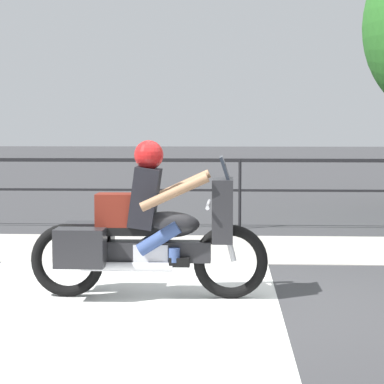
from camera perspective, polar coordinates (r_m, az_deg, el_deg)
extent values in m
plane|color=#38383A|center=(7.16, 4.24, -8.72)|extent=(120.00, 120.00, 0.00)
cube|color=#B7B2A8|center=(10.50, 3.80, -4.31)|extent=(44.00, 2.40, 0.01)
cube|color=silver|center=(7.07, -6.95, -8.90)|extent=(3.33, 6.00, 0.01)
cube|color=black|center=(12.44, 3.68, 2.42)|extent=(36.00, 0.04, 0.06)
cube|color=black|center=(12.47, 3.66, 0.13)|extent=(36.00, 0.03, 0.04)
cylinder|color=black|center=(12.47, 3.66, -0.14)|extent=(0.05, 0.05, 1.18)
torus|color=black|center=(7.42, 2.96, -5.33)|extent=(0.74, 0.11, 0.74)
torus|color=black|center=(7.59, -9.47, -5.16)|extent=(0.74, 0.11, 0.74)
cube|color=#232326|center=(7.44, -3.33, -4.52)|extent=(1.24, 0.22, 0.20)
cube|color=silver|center=(7.45, -3.08, -4.90)|extent=(0.34, 0.26, 0.26)
ellipsoid|color=#232326|center=(7.38, -1.84, -2.49)|extent=(0.63, 0.30, 0.26)
cube|color=black|center=(7.43, -4.59, -2.92)|extent=(0.72, 0.28, 0.08)
cube|color=#232326|center=(7.34, 2.35, -1.35)|extent=(0.20, 0.55, 0.61)
cube|color=#1E232B|center=(7.31, 2.52, 1.82)|extent=(0.10, 0.47, 0.24)
cylinder|color=silver|center=(7.34, 1.26, -0.96)|extent=(0.04, 0.70, 0.04)
cylinder|color=silver|center=(7.33, -4.99, -5.70)|extent=(0.89, 0.09, 0.09)
cube|color=#232326|center=(7.29, -8.51, -4.22)|extent=(0.48, 0.28, 0.37)
cube|color=#232326|center=(7.76, -7.81, -3.66)|extent=(0.48, 0.28, 0.37)
cylinder|color=silver|center=(7.37, 2.73, -3.35)|extent=(0.18, 0.06, 0.52)
cube|color=black|center=(7.38, -3.61, -0.42)|extent=(0.32, 0.36, 0.62)
sphere|color=#8C6647|center=(7.35, -3.31, 2.68)|extent=(0.23, 0.23, 0.23)
sphere|color=#B21919|center=(7.35, -3.31, 2.83)|extent=(0.29, 0.29, 0.29)
cylinder|color=#33477A|center=(7.26, -2.54, -3.57)|extent=(0.44, 0.13, 0.34)
cylinder|color=#33477A|center=(7.27, -1.36, -4.82)|extent=(0.11, 0.11, 0.14)
cube|color=black|center=(7.28, -0.96, -5.36)|extent=(0.20, 0.10, 0.09)
cylinder|color=#33477A|center=(7.56, -2.33, -3.24)|extent=(0.44, 0.13, 0.34)
cylinder|color=#33477A|center=(7.57, -1.19, -4.44)|extent=(0.11, 0.11, 0.14)
cube|color=black|center=(7.58, -0.81, -4.95)|extent=(0.20, 0.10, 0.09)
cylinder|color=#8C6647|center=(7.04, -1.35, -0.03)|extent=(0.66, 0.09, 0.37)
cylinder|color=#8C6647|center=(7.64, -1.02, 0.36)|extent=(0.66, 0.09, 0.37)
cube|color=maroon|center=(7.43, -5.90, -1.40)|extent=(0.36, 0.27, 0.33)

